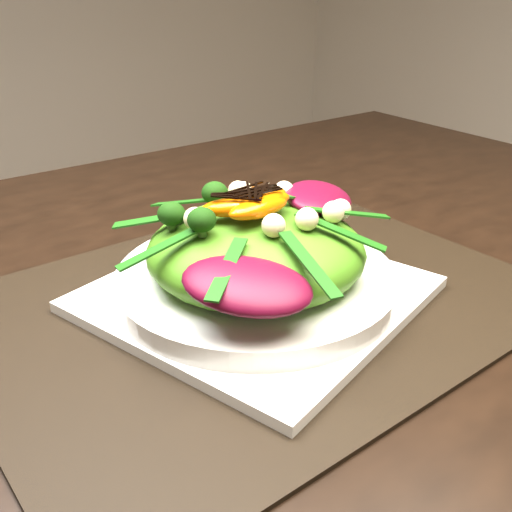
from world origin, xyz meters
TOP-DOWN VIEW (x-y plane):
  - dining_table at (0.00, 0.00)m, footprint 1.60×0.90m
  - placemat at (0.12, -0.05)m, footprint 0.51×0.39m
  - plate_base at (0.12, -0.05)m, footprint 0.32×0.32m
  - salad_bowl at (0.12, -0.05)m, footprint 0.29×0.29m
  - lettuce_mound at (0.12, -0.05)m, footprint 0.21×0.21m
  - radicchio_leaf at (0.20, -0.04)m, footprint 0.12×0.11m
  - orange_segment at (0.12, -0.03)m, footprint 0.06×0.03m
  - broccoli_floret at (0.06, -0.01)m, footprint 0.04×0.04m
  - macadamia_nut at (0.13, -0.09)m, footprint 0.02×0.02m
  - balsamic_drizzle at (0.12, -0.03)m, footprint 0.05×0.00m

SIDE VIEW (x-z plane):
  - dining_table at x=0.00m, z-range 0.35..1.10m
  - placemat at x=0.12m, z-range 0.75..0.75m
  - plate_base at x=0.12m, z-range 0.75..0.76m
  - salad_bowl at x=0.12m, z-range 0.76..0.78m
  - lettuce_mound at x=0.12m, z-range 0.77..0.84m
  - radicchio_leaf at x=0.20m, z-range 0.82..0.84m
  - broccoli_floret at x=0.06m, z-range 0.82..0.86m
  - macadamia_nut at x=0.13m, z-range 0.83..0.85m
  - orange_segment at x=0.12m, z-range 0.84..0.85m
  - balsamic_drizzle at x=0.12m, z-range 0.85..0.85m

